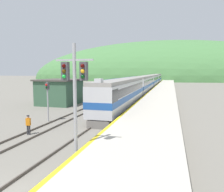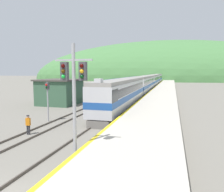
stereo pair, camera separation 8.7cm
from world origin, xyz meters
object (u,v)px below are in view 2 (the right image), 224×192
siding_train (129,84)px  signal_post_siding (47,94)px  carriage_fourth (157,79)px  track_worker (28,124)px  express_train_lead_car (123,93)px  signal_mast_main (74,87)px  carriage_third (153,81)px  carriage_second (144,84)px

siding_train → signal_post_siding: 37.77m
carriage_fourth → track_worker: 83.18m
express_train_lead_car → signal_mast_main: bearing=-85.7°
siding_train → signal_mast_main: signal_mast_main is taller
express_train_lead_car → carriage_third: express_train_lead_car is taller
carriage_fourth → track_worker: carriage_fourth is taller
signal_post_siding → track_worker: bearing=-77.3°
express_train_lead_car → carriage_third: (0.00, 46.19, -0.01)m
signal_mast_main → siding_train: bearing=97.5°
carriage_fourth → siding_train: 40.78m
express_train_lead_car → signal_post_siding: bearing=-124.8°
carriage_second → signal_mast_main: 41.08m
track_worker → carriage_third: bearing=85.2°
carriage_second → carriage_fourth: 46.45m
signal_post_siding → track_worker: 5.32m
carriage_third → carriage_second: bearing=-90.0°
siding_train → signal_mast_main: size_ratio=5.40×
siding_train → signal_mast_main: bearing=-82.5°
express_train_lead_car → siding_train: 29.33m
express_train_lead_car → carriage_fourth: 69.42m
carriage_fourth → signal_mast_main: 87.49m
signal_mast_main → track_worker: (-6.39, 4.44, -3.52)m
express_train_lead_car → carriage_fourth: size_ratio=0.96×
carriage_second → signal_mast_main: (1.34, -41.00, 2.11)m
siding_train → carriage_second: bearing=-51.1°
siding_train → signal_post_siding: signal_post_siding is taller
carriage_fourth → signal_mast_main: bearing=-89.1°
carriage_third → siding_train: (-4.81, -17.26, -0.41)m
carriage_second → carriage_fourth: size_ratio=1.00×
carriage_fourth → carriage_third: bearing=-90.0°
carriage_third → carriage_fourth: (0.00, 23.23, 0.00)m
siding_train → signal_mast_main: (6.15, -46.96, 2.52)m
siding_train → track_worker: size_ratio=22.23×
carriage_second → signal_post_siding: size_ratio=5.31×
siding_train → track_worker: siding_train is taller
carriage_third → carriage_fourth: size_ratio=1.00×
carriage_second → signal_mast_main: bearing=-88.1°
signal_mast_main → signal_post_siding: (-7.47, 9.23, -1.45)m
siding_train → track_worker: 42.53m
carriage_second → carriage_fourth: same height
signal_mast_main → signal_post_siding: signal_mast_main is taller
signal_mast_main → track_worker: signal_mast_main is taller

